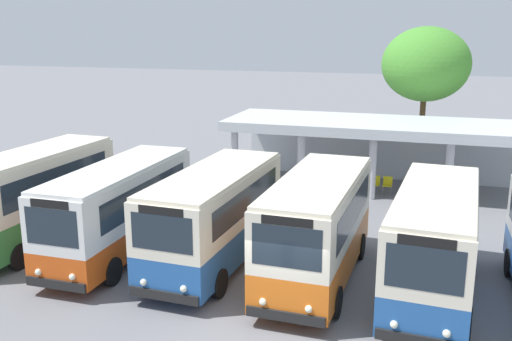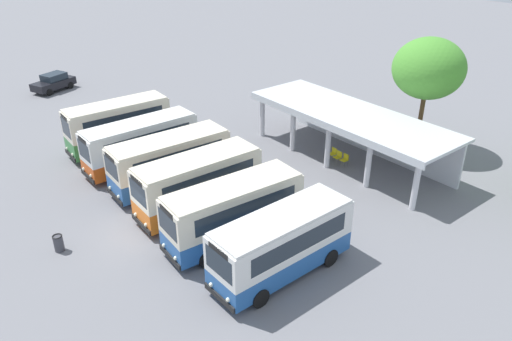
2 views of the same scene
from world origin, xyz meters
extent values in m
plane|color=slate|center=(0.00, 0.00, 0.00)|extent=(180.00, 180.00, 0.00)
cylinder|color=black|center=(-9.35, 1.68, 0.45)|extent=(0.25, 0.91, 0.90)
cylinder|color=black|center=(-11.37, 1.76, 0.45)|extent=(0.25, 0.91, 0.90)
cylinder|color=black|center=(-9.17, 6.10, 0.45)|extent=(0.25, 0.91, 0.90)
cylinder|color=black|center=(-11.20, 6.18, 0.45)|extent=(0.25, 0.91, 0.90)
cube|color=#337F3D|center=(-10.27, 3.93, 0.98)|extent=(2.40, 7.22, 1.20)
cube|color=beige|center=(-10.27, 3.93, 2.48)|extent=(2.40, 7.22, 1.79)
cube|color=beige|center=(-10.27, 3.93, 3.43)|extent=(2.32, 7.00, 0.12)
cube|color=black|center=(-10.41, 0.33, 0.52)|extent=(2.02, 0.18, 0.28)
cube|color=#1E2833|center=(-10.41, 0.38, 2.53)|extent=(1.74, 0.12, 1.17)
cube|color=black|center=(-10.41, 0.38, 3.25)|extent=(1.27, 0.10, 0.24)
cube|color=#1E2833|center=(-9.22, 3.99, 2.53)|extent=(0.26, 5.71, 0.99)
cube|color=#1E2833|center=(-11.32, 4.07, 2.53)|extent=(0.26, 5.71, 0.99)
sphere|color=#EAEACC|center=(-9.83, 0.32, 0.83)|extent=(0.20, 0.20, 0.20)
sphere|color=#EAEACC|center=(-10.99, 0.36, 0.83)|extent=(0.20, 0.20, 0.20)
cylinder|color=black|center=(-5.74, 1.54, 0.45)|extent=(0.22, 0.90, 0.90)
cylinder|color=black|center=(-7.76, 1.53, 0.45)|extent=(0.22, 0.90, 0.90)
cylinder|color=black|center=(-5.75, 6.20, 0.45)|extent=(0.22, 0.90, 0.90)
cylinder|color=black|center=(-7.77, 6.19, 0.45)|extent=(0.22, 0.90, 0.90)
cube|color=#D14C14|center=(-6.76, 3.86, 0.88)|extent=(2.14, 7.52, 0.99)
cube|color=silver|center=(-6.76, 3.86, 2.23)|extent=(2.14, 7.52, 1.72)
cube|color=silver|center=(-6.76, 3.86, 3.15)|extent=(2.07, 7.29, 0.12)
cube|color=black|center=(-6.74, 0.08, 0.52)|extent=(2.01, 0.11, 0.28)
cube|color=#1E2833|center=(-6.74, 0.12, 2.28)|extent=(1.74, 0.05, 1.12)
cube|color=black|center=(-6.74, 0.12, 2.97)|extent=(1.27, 0.05, 0.24)
cube|color=#1E2833|center=(-5.71, 3.97, 2.28)|extent=(0.06, 6.01, 0.95)
cube|color=#1E2833|center=(-7.80, 3.96, 2.28)|extent=(0.06, 6.01, 0.95)
sphere|color=#EAEACC|center=(-6.16, 0.09, 0.83)|extent=(0.20, 0.20, 0.20)
sphere|color=#EAEACC|center=(-7.33, 0.09, 0.83)|extent=(0.20, 0.20, 0.20)
cylinder|color=black|center=(-2.24, 1.72, 0.45)|extent=(0.26, 0.91, 0.90)
cylinder|color=black|center=(-4.42, 1.81, 0.45)|extent=(0.26, 0.91, 0.90)
cylinder|color=black|center=(-2.06, 6.26, 0.45)|extent=(0.26, 0.91, 0.90)
cylinder|color=black|center=(-4.24, 6.35, 0.45)|extent=(0.26, 0.91, 0.90)
cube|color=#23569E|center=(-3.24, 4.03, 0.95)|extent=(2.58, 7.41, 1.14)
cube|color=beige|center=(-3.24, 4.03, 2.33)|extent=(2.58, 7.41, 1.61)
cube|color=beige|center=(-3.24, 4.03, 3.19)|extent=(2.50, 7.19, 0.12)
cube|color=black|center=(-3.39, 0.34, 0.52)|extent=(2.18, 0.19, 0.28)
cube|color=#1E2833|center=(-3.38, 0.39, 2.38)|extent=(1.88, 0.12, 1.05)
cube|color=black|center=(-3.38, 0.39, 3.01)|extent=(1.37, 0.10, 0.24)
cube|color=#1E2833|center=(-2.10, 4.09, 2.38)|extent=(0.27, 5.86, 0.89)
cube|color=#1E2833|center=(-4.37, 4.18, 2.38)|extent=(0.27, 5.86, 0.89)
sphere|color=#EAEACC|center=(-2.76, 0.33, 0.83)|extent=(0.20, 0.20, 0.20)
sphere|color=#EAEACC|center=(-4.01, 0.38, 0.83)|extent=(0.20, 0.20, 0.20)
cylinder|color=black|center=(1.30, 1.56, 0.45)|extent=(0.24, 0.91, 0.90)
cylinder|color=black|center=(-0.86, 1.61, 0.45)|extent=(0.24, 0.91, 0.90)
cylinder|color=black|center=(1.41, 5.98, 0.45)|extent=(0.24, 0.91, 0.90)
cylinder|color=black|center=(-0.75, 6.04, 0.45)|extent=(0.24, 0.91, 0.90)
cube|color=orange|center=(0.28, 3.80, 0.95)|extent=(2.44, 7.19, 1.14)
cube|color=beige|center=(0.28, 3.80, 2.39)|extent=(2.44, 7.19, 1.72)
cube|color=beige|center=(0.28, 3.80, 3.31)|extent=(2.37, 6.98, 0.12)
cube|color=black|center=(0.18, 0.20, 0.52)|extent=(2.15, 0.15, 0.28)
cube|color=#1E2833|center=(0.18, 0.25, 2.44)|extent=(1.85, 0.10, 1.12)
cube|color=black|center=(0.18, 0.25, 3.13)|extent=(1.36, 0.08, 0.24)
cube|color=#1E2833|center=(1.40, 3.87, 2.44)|extent=(0.19, 5.71, 0.95)
cube|color=#1E2833|center=(-0.84, 3.93, 2.44)|extent=(0.19, 5.71, 0.95)
sphere|color=#EAEACC|center=(0.80, 0.19, 0.83)|extent=(0.20, 0.20, 0.20)
sphere|color=#EAEACC|center=(-0.44, 0.23, 0.83)|extent=(0.20, 0.20, 0.20)
cylinder|color=black|center=(4.71, 1.33, 0.45)|extent=(0.27, 0.91, 0.90)
cylinder|color=black|center=(2.59, 1.46, 0.45)|extent=(0.27, 0.91, 0.90)
cylinder|color=black|center=(4.99, 5.82, 0.45)|extent=(0.27, 0.91, 0.90)
cylinder|color=black|center=(2.87, 5.95, 0.45)|extent=(0.27, 0.91, 0.90)
cube|color=#23569E|center=(3.79, 3.64, 0.93)|extent=(2.66, 7.38, 1.09)
cube|color=beige|center=(3.79, 3.64, 2.32)|extent=(2.66, 7.38, 1.69)
cube|color=beige|center=(3.79, 3.64, 3.22)|extent=(2.58, 7.16, 0.12)
cube|color=black|center=(3.57, -0.01, 0.52)|extent=(2.11, 0.23, 0.28)
cube|color=#1E2833|center=(3.57, 0.03, 2.37)|extent=(1.82, 0.16, 1.10)
cube|color=black|center=(3.57, 0.03, 3.04)|extent=(1.33, 0.13, 0.24)
cube|color=#1E2833|center=(4.90, 3.67, 2.37)|extent=(0.39, 5.80, 0.93)
cube|color=#1E2833|center=(2.70, 3.81, 2.37)|extent=(0.39, 5.80, 0.93)
sphere|color=#EAEACC|center=(4.18, -0.04, 0.83)|extent=(0.20, 0.20, 0.20)
sphere|color=#EAEACC|center=(2.96, 0.03, 0.83)|extent=(0.20, 0.20, 0.20)
cylinder|color=black|center=(8.41, 1.61, 0.45)|extent=(0.23, 0.90, 0.90)
cylinder|color=black|center=(6.27, 1.58, 0.45)|extent=(0.23, 0.90, 0.90)
cylinder|color=black|center=(8.34, 5.99, 0.45)|extent=(0.23, 0.90, 0.90)
cylinder|color=black|center=(6.21, 5.96, 0.45)|extent=(0.23, 0.90, 0.90)
cube|color=#23569E|center=(7.31, 3.78, 0.89)|extent=(2.34, 7.11, 1.01)
cube|color=silver|center=(7.31, 3.78, 2.24)|extent=(2.34, 7.11, 1.70)
cube|color=silver|center=(7.31, 3.78, 3.15)|extent=(2.27, 6.89, 0.12)
cube|color=black|center=(7.36, 0.22, 0.52)|extent=(2.13, 0.13, 0.28)
cube|color=#1E2833|center=(7.36, 0.26, 2.29)|extent=(1.83, 0.08, 1.10)
cube|color=black|center=(7.36, 0.26, 2.97)|extent=(1.34, 0.07, 0.24)
cube|color=#1E2833|center=(8.41, 3.90, 2.29)|extent=(0.12, 5.66, 0.93)
cube|color=#1E2833|center=(6.20, 3.87, 2.29)|extent=(0.12, 5.66, 0.93)
sphere|color=#EAEACC|center=(7.97, 0.24, 0.83)|extent=(0.20, 0.20, 0.20)
sphere|color=#EAEACC|center=(6.74, 0.22, 0.83)|extent=(0.20, 0.20, 0.20)
cylinder|color=black|center=(-25.40, 3.82, 0.32)|extent=(0.40, 0.66, 0.64)
cylinder|color=black|center=(-26.95, 3.22, 0.32)|extent=(0.40, 0.66, 0.64)
cylinder|color=black|center=(-26.29, 6.14, 0.32)|extent=(0.40, 0.66, 0.64)
cylinder|color=black|center=(-27.84, 5.54, 0.32)|extent=(0.40, 0.66, 0.64)
cube|color=black|center=(-26.62, 4.68, 0.67)|extent=(3.08, 4.37, 0.70)
cube|color=#1E2833|center=(-26.69, 4.87, 1.32)|extent=(2.14, 2.48, 0.60)
cylinder|color=silver|center=(-5.83, 13.41, 1.60)|extent=(0.36, 0.36, 3.20)
cylinder|color=silver|center=(-2.43, 13.41, 1.60)|extent=(0.36, 0.36, 3.20)
cylinder|color=silver|center=(0.96, 13.41, 1.60)|extent=(0.36, 0.36, 3.20)
cylinder|color=silver|center=(4.35, 13.41, 1.60)|extent=(0.36, 0.36, 3.20)
cylinder|color=silver|center=(7.74, 13.41, 1.60)|extent=(0.36, 0.36, 3.20)
cube|color=silver|center=(0.96, 17.52, 1.60)|extent=(14.37, 0.20, 3.20)
cube|color=silver|center=(0.96, 15.36, 3.30)|extent=(14.87, 5.01, 0.20)
cube|color=silver|center=(0.96, 12.91, 3.06)|extent=(14.87, 0.10, 0.28)
cylinder|color=slate|center=(0.62, 14.28, 0.22)|extent=(0.03, 0.03, 0.44)
cylinder|color=slate|center=(0.27, 14.30, 0.22)|extent=(0.03, 0.03, 0.44)
cylinder|color=slate|center=(0.63, 14.63, 0.22)|extent=(0.03, 0.03, 0.44)
cylinder|color=slate|center=(0.28, 14.65, 0.22)|extent=(0.03, 0.03, 0.44)
cube|color=yellow|center=(0.45, 14.46, 0.46)|extent=(0.46, 0.46, 0.04)
cube|color=yellow|center=(0.46, 14.66, 0.66)|extent=(0.44, 0.06, 0.40)
cylinder|color=slate|center=(1.20, 14.15, 0.22)|extent=(0.03, 0.03, 0.44)
cylinder|color=slate|center=(0.85, 14.17, 0.22)|extent=(0.03, 0.03, 0.44)
cylinder|color=slate|center=(1.21, 14.50, 0.22)|extent=(0.03, 0.03, 0.44)
cylinder|color=slate|center=(0.86, 14.52, 0.22)|extent=(0.03, 0.03, 0.44)
cube|color=yellow|center=(1.03, 14.34, 0.46)|extent=(0.46, 0.46, 0.04)
cube|color=yellow|center=(1.04, 14.54, 0.66)|extent=(0.44, 0.06, 0.40)
cylinder|color=slate|center=(1.78, 14.18, 0.22)|extent=(0.03, 0.03, 0.44)
cylinder|color=slate|center=(1.43, 14.19, 0.22)|extent=(0.03, 0.03, 0.44)
cylinder|color=slate|center=(1.80, 14.53, 0.22)|extent=(0.03, 0.03, 0.44)
cylinder|color=slate|center=(1.44, 14.54, 0.22)|extent=(0.03, 0.03, 0.44)
cube|color=yellow|center=(1.61, 14.36, 0.46)|extent=(0.46, 0.46, 0.04)
cube|color=yellow|center=(1.62, 14.56, 0.66)|extent=(0.44, 0.06, 0.40)
cylinder|color=brown|center=(2.90, 20.65, 2.03)|extent=(0.32, 0.32, 4.06)
ellipsoid|color=#4C9933|center=(2.90, 20.65, 5.88)|extent=(4.84, 4.84, 4.12)
cylinder|color=#3F3F47|center=(-0.99, -3.76, 0.42)|extent=(0.48, 0.48, 0.85)
torus|color=black|center=(-0.99, -3.76, 0.87)|extent=(0.49, 0.49, 0.06)
camera|label=1|loc=(3.52, -13.11, 7.86)|focal=40.49mm
camera|label=2|loc=(20.86, -8.62, 15.06)|focal=34.49mm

